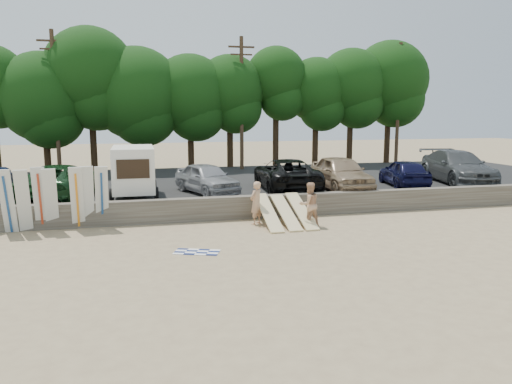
# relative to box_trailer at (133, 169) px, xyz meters

# --- Properties ---
(ground) EXTENTS (120.00, 120.00, 0.00)m
(ground) POSITION_rel_box_trailer_xyz_m (5.48, -5.79, -2.02)
(ground) COLOR tan
(ground) RESTS_ON ground
(seawall) EXTENTS (44.00, 0.50, 1.00)m
(seawall) POSITION_rel_box_trailer_xyz_m (5.48, -2.79, -1.52)
(seawall) COLOR #6B6356
(seawall) RESTS_ON ground
(parking_lot) EXTENTS (44.00, 14.50, 0.70)m
(parking_lot) POSITION_rel_box_trailer_xyz_m (5.48, 4.71, -1.67)
(parking_lot) COLOR #282828
(parking_lot) RESTS_ON ground
(treeline) EXTENTS (33.28, 6.36, 9.55)m
(treeline) POSITION_rel_box_trailer_xyz_m (4.88, 11.80, 4.40)
(treeline) COLOR #382616
(treeline) RESTS_ON parking_lot
(utility_poles) EXTENTS (25.80, 0.26, 9.00)m
(utility_poles) POSITION_rel_box_trailer_xyz_m (7.48, 10.21, 3.41)
(utility_poles) COLOR #473321
(utility_poles) RESTS_ON parking_lot
(box_trailer) EXTENTS (2.17, 3.74, 2.35)m
(box_trailer) POSITION_rel_box_trailer_xyz_m (0.00, 0.00, 0.00)
(box_trailer) COLOR white
(box_trailer) RESTS_ON parking_lot
(car_1) EXTENTS (3.60, 6.01, 1.56)m
(car_1) POSITION_rel_box_trailer_xyz_m (-3.29, 0.58, -0.53)
(car_1) COLOR #123217
(car_1) RESTS_ON parking_lot
(car_2) EXTENTS (3.08, 4.68, 1.48)m
(car_2) POSITION_rel_box_trailer_xyz_m (3.46, 0.22, -0.57)
(car_2) COLOR #96969B
(car_2) RESTS_ON parking_lot
(car_3) EXTENTS (3.10, 5.93, 1.59)m
(car_3) POSITION_rel_box_trailer_xyz_m (7.58, 0.37, -0.52)
(car_3) COLOR black
(car_3) RESTS_ON parking_lot
(car_4) EXTENTS (2.24, 5.15, 1.73)m
(car_4) POSITION_rel_box_trailer_xyz_m (10.29, -0.34, -0.45)
(car_4) COLOR #9F8465
(car_4) RESTS_ON parking_lot
(car_5) EXTENTS (2.48, 4.50, 1.45)m
(car_5) POSITION_rel_box_trailer_xyz_m (14.10, 0.02, -0.59)
(car_5) COLOR black
(car_5) RESTS_ON parking_lot
(car_6) EXTENTS (3.57, 6.48, 1.78)m
(car_6) POSITION_rel_box_trailer_xyz_m (17.77, 0.53, -0.43)
(car_6) COLOR #444749
(car_6) RESTS_ON parking_lot
(surfboard_upright_0) EXTENTS (0.54, 0.74, 2.53)m
(surfboard_upright_0) POSITION_rel_box_trailer_xyz_m (-4.73, -3.35, -0.75)
(surfboard_upright_0) COLOR silver
(surfboard_upright_0) RESTS_ON ground
(surfboard_upright_1) EXTENTS (0.54, 0.83, 2.51)m
(surfboard_upright_1) POSITION_rel_box_trailer_xyz_m (-4.17, -3.37, -0.76)
(surfboard_upright_1) COLOR silver
(surfboard_upright_1) RESTS_ON ground
(surfboard_upright_2) EXTENTS (0.50, 0.55, 2.57)m
(surfboard_upright_2) POSITION_rel_box_trailer_xyz_m (-3.59, -3.17, -0.73)
(surfboard_upright_2) COLOR silver
(surfboard_upright_2) RESTS_ON ground
(surfboard_upright_3) EXTENTS (0.56, 0.84, 2.51)m
(surfboard_upright_3) POSITION_rel_box_trailer_xyz_m (-3.20, -3.26, -0.76)
(surfboard_upright_3) COLOR silver
(surfboard_upright_3) RESTS_ON ground
(surfboard_upright_4) EXTENTS (0.52, 0.68, 2.54)m
(surfboard_upright_4) POSITION_rel_box_trailer_xyz_m (-2.23, -3.25, -0.74)
(surfboard_upright_4) COLOR silver
(surfboard_upright_4) RESTS_ON ground
(surfboard_upright_5) EXTENTS (0.60, 0.70, 2.55)m
(surfboard_upright_5) POSITION_rel_box_trailer_xyz_m (-1.85, -3.17, -0.74)
(surfboard_upright_5) COLOR silver
(surfboard_upright_5) RESTS_ON ground
(surfboard_upright_6) EXTENTS (0.57, 0.76, 2.53)m
(surfboard_upright_6) POSITION_rel_box_trailer_xyz_m (-1.30, -3.16, -0.75)
(surfboard_upright_6) COLOR silver
(surfboard_upright_6) RESTS_ON ground
(surfboard_low_0) EXTENTS (0.56, 2.83, 1.13)m
(surfboard_low_0) POSITION_rel_box_trailer_xyz_m (5.28, -4.44, -1.45)
(surfboard_low_0) COLOR beige
(surfboard_low_0) RESTS_ON ground
(surfboard_low_1) EXTENTS (0.56, 2.86, 1.04)m
(surfboard_low_1) POSITION_rel_box_trailer_xyz_m (6.05, -4.38, -1.50)
(surfboard_low_1) COLOR beige
(surfboard_low_1) RESTS_ON ground
(surfboard_low_2) EXTENTS (0.56, 2.84, 1.10)m
(surfboard_low_2) POSITION_rel_box_trailer_xyz_m (6.74, -4.39, -1.47)
(surfboard_low_2) COLOR beige
(surfboard_low_2) RESTS_ON ground
(beachgoer_a) EXTENTS (0.78, 0.74, 1.80)m
(beachgoer_a) POSITION_rel_box_trailer_xyz_m (4.87, -4.03, -1.11)
(beachgoer_a) COLOR tan
(beachgoer_a) RESTS_ON ground
(beachgoer_b) EXTENTS (0.96, 0.78, 1.82)m
(beachgoer_b) POSITION_rel_box_trailer_xyz_m (6.87, -4.95, -1.11)
(beachgoer_b) COLOR tan
(beachgoer_b) RESTS_ON ground
(cooler) EXTENTS (0.39, 0.31, 0.32)m
(cooler) POSITION_rel_box_trailer_xyz_m (5.65, -3.39, -1.86)
(cooler) COLOR #238349
(cooler) RESTS_ON ground
(gear_bag) EXTENTS (0.33, 0.28, 0.22)m
(gear_bag) POSITION_rel_box_trailer_xyz_m (5.62, -3.48, -1.91)
(gear_bag) COLOR #CD5918
(gear_bag) RESTS_ON ground
(beach_towel) EXTENTS (1.94, 1.94, 0.00)m
(beach_towel) POSITION_rel_box_trailer_xyz_m (1.90, -7.65, -2.01)
(beach_towel) COLOR white
(beach_towel) RESTS_ON ground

